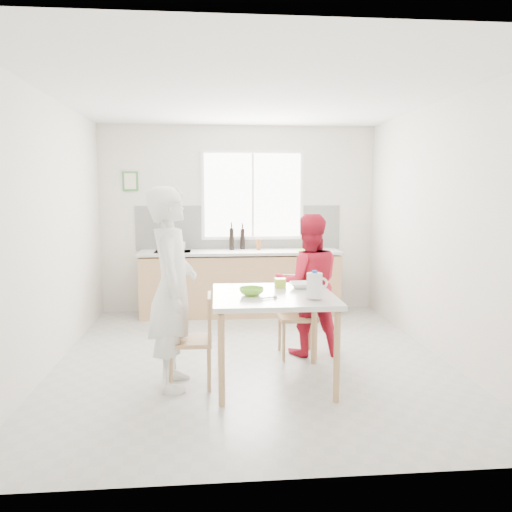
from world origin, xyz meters
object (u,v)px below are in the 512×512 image
(chair_far, at_px, (296,311))
(person_red, at_px, (308,285))
(bowl_white, at_px, (301,285))
(person_white, at_px, (173,288))
(bowl_green, at_px, (252,291))
(wine_bottle_a, at_px, (232,239))
(dining_table, at_px, (273,303))
(chair_left, at_px, (197,336))
(wine_bottle_b, at_px, (243,239))
(milk_jug, at_px, (315,285))

(chair_far, xyz_separation_m, person_red, (0.12, -0.00, 0.29))
(chair_far, distance_m, bowl_white, 0.69)
(person_white, distance_m, bowl_green, 0.70)
(chair_far, distance_m, wine_bottle_a, 2.11)
(person_white, bearing_deg, bowl_green, -94.09)
(dining_table, xyz_separation_m, person_white, (-0.90, 0.01, 0.15))
(chair_far, height_order, person_red, person_red)
(chair_left, height_order, wine_bottle_b, wine_bottle_b)
(chair_left, bearing_deg, wine_bottle_b, 168.61)
(chair_far, xyz_separation_m, wine_bottle_a, (-0.62, 1.92, 0.61))
(person_white, xyz_separation_m, bowl_green, (0.70, -0.06, -0.03))
(wine_bottle_b, bearing_deg, chair_left, -101.84)
(chair_left, relative_size, bowl_green, 3.83)
(person_white, relative_size, wine_bottle_b, 6.00)
(person_white, relative_size, wine_bottle_a, 5.62)
(chair_left, bearing_deg, bowl_green, 84.14)
(dining_table, distance_m, person_white, 0.91)
(bowl_green, xyz_separation_m, wine_bottle_a, (-0.06, 2.78, 0.21))
(milk_jug, height_order, wine_bottle_b, wine_bottle_b)
(person_white, distance_m, bowl_white, 1.23)
(milk_jug, bearing_deg, dining_table, 139.13)
(chair_left, height_order, bowl_green, bowl_green)
(chair_far, bearing_deg, dining_table, -113.25)
(person_red, relative_size, bowl_white, 6.86)
(chair_far, distance_m, bowl_green, 1.10)
(milk_jug, bearing_deg, chair_left, 164.51)
(person_red, bearing_deg, dining_table, 59.74)
(person_white, distance_m, milk_jug, 1.26)
(person_red, bearing_deg, bowl_green, 52.00)
(dining_table, height_order, milk_jug, milk_jug)
(chair_far, height_order, bowl_white, bowl_white)
(chair_far, relative_size, person_red, 0.56)
(person_red, bearing_deg, chair_left, 34.99)
(wine_bottle_a, bearing_deg, bowl_green, -88.77)
(person_white, height_order, wine_bottle_a, person_white)
(dining_table, distance_m, bowl_green, 0.24)
(chair_left, relative_size, person_white, 0.46)
(dining_table, xyz_separation_m, chair_left, (-0.69, 0.01, -0.29))
(dining_table, xyz_separation_m, wine_bottle_b, (-0.10, 2.81, 0.32))
(dining_table, bearing_deg, chair_far, 66.30)
(milk_jug, distance_m, wine_bottle_b, 3.12)
(wine_bottle_a, bearing_deg, wine_bottle_b, 25.69)
(person_white, bearing_deg, milk_jug, -102.89)
(person_white, bearing_deg, chair_left, -90.00)
(dining_table, height_order, chair_left, same)
(chair_left, height_order, chair_far, chair_far)
(wine_bottle_a, relative_size, wine_bottle_b, 1.07)
(dining_table, height_order, wine_bottle_b, wine_bottle_b)
(chair_far, bearing_deg, bowl_green, -122.46)
(bowl_white, distance_m, milk_jug, 0.54)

